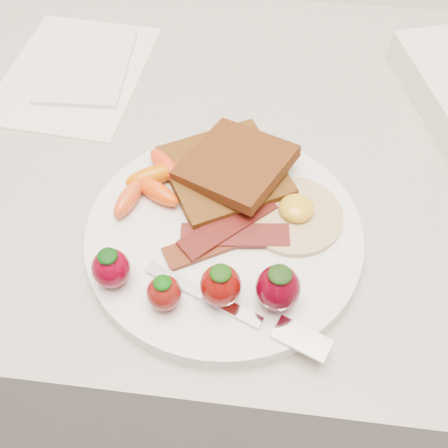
# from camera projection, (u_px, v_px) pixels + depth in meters

# --- Properties ---
(counter) EXTENTS (2.00, 0.60, 0.90)m
(counter) POSITION_uv_depth(u_px,v_px,m) (231.00, 323.00, 1.00)
(counter) COLOR gray
(counter) RESTS_ON ground
(plate) EXTENTS (0.27, 0.27, 0.02)m
(plate) POSITION_uv_depth(u_px,v_px,m) (224.00, 236.00, 0.55)
(plate) COLOR white
(plate) RESTS_ON counter
(toast_lower) EXTENTS (0.15, 0.15, 0.01)m
(toast_lower) POSITION_uv_depth(u_px,v_px,m) (225.00, 172.00, 0.58)
(toast_lower) COLOR black
(toast_lower) RESTS_ON plate
(toast_upper) EXTENTS (0.13, 0.13, 0.02)m
(toast_upper) POSITION_uv_depth(u_px,v_px,m) (236.00, 164.00, 0.57)
(toast_upper) COLOR #3B190B
(toast_upper) RESTS_ON toast_lower
(fried_egg) EXTENTS (0.13, 0.13, 0.02)m
(fried_egg) POSITION_uv_depth(u_px,v_px,m) (294.00, 213.00, 0.55)
(fried_egg) COLOR beige
(fried_egg) RESTS_ON plate
(bacon_strips) EXTENTS (0.12, 0.10, 0.01)m
(bacon_strips) POSITION_uv_depth(u_px,v_px,m) (227.00, 234.00, 0.54)
(bacon_strips) COLOR #400908
(bacon_strips) RESTS_ON plate
(baby_carrots) EXTENTS (0.07, 0.10, 0.02)m
(baby_carrots) POSITION_uv_depth(u_px,v_px,m) (152.00, 182.00, 0.57)
(baby_carrots) COLOR #CC5E00
(baby_carrots) RESTS_ON plate
(strawberries) EXTENTS (0.18, 0.05, 0.05)m
(strawberries) POSITION_uv_depth(u_px,v_px,m) (205.00, 283.00, 0.48)
(strawberries) COLOR #650013
(strawberries) RESTS_ON plate
(fork) EXTENTS (0.17, 0.08, 0.00)m
(fork) POSITION_uv_depth(u_px,v_px,m) (247.00, 314.00, 0.49)
(fork) COLOR silver
(fork) RESTS_ON plate
(paper_sheet) EXTENTS (0.18, 0.24, 0.00)m
(paper_sheet) POSITION_uv_depth(u_px,v_px,m) (75.00, 73.00, 0.71)
(paper_sheet) COLOR white
(paper_sheet) RESTS_ON counter
(notepad) EXTENTS (0.11, 0.16, 0.01)m
(notepad) POSITION_uv_depth(u_px,v_px,m) (87.00, 66.00, 0.72)
(notepad) COLOR silver
(notepad) RESTS_ON paper_sheet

